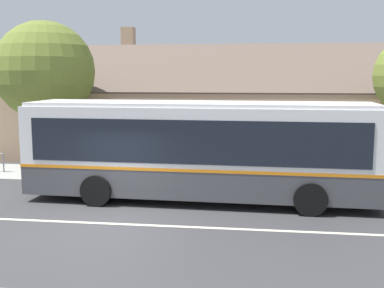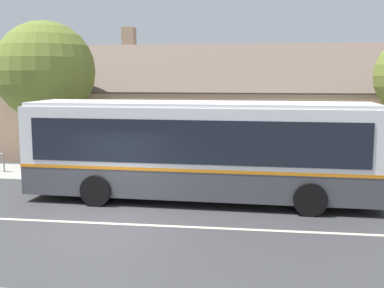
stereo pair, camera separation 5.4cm
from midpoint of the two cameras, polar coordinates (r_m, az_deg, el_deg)
name	(u,v)px [view 1 (the left image)]	position (r m, az deg, el deg)	size (l,w,h in m)	color
ground_plane	(104,223)	(13.86, -10.56, -9.24)	(300.00, 300.00, 0.00)	#38383A
sidewalk_far	(151,177)	(19.44, -5.01, -3.87)	(60.00, 3.00, 0.15)	#9E9E99
lane_divider_stripe	(104,223)	(13.86, -10.56, -9.22)	(60.00, 0.16, 0.01)	beige
community_building	(230,118)	(26.36, 4.51, 3.07)	(22.14, 9.97, 6.82)	tan
transit_bus	(200,148)	(15.74, 0.83, -0.50)	(11.44, 3.00, 3.25)	#47474C
bench_by_building	(74,163)	(20.12, -13.84, -2.23)	(1.77, 0.51, 0.94)	brown
bench_down_street	(174,165)	(19.11, -2.20, -2.52)	(1.89, 0.51, 0.94)	brown
street_tree_secondary	(45,71)	(21.74, -17.12, 8.25)	(4.25, 4.25, 6.43)	#4C3828
bus_stop_sign	(374,146)	(18.17, 20.69, -0.20)	(0.36, 0.07, 2.40)	gray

